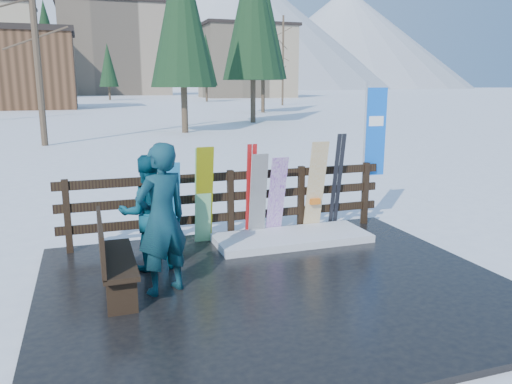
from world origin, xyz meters
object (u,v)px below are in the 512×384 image
object	(u,v)px
rental_flag	(373,137)
person_back	(148,213)
snowboard_4	(258,196)
snowboard_5	(316,187)
snowboard_2	(204,195)
snowboard_3	(277,196)
snowboard_1	(203,196)
bench	(111,255)
snowboard_0	(171,205)
person_front	(162,219)

from	to	relation	value
rental_flag	person_back	size ratio (longest dim) A/B	1.60
snowboard_4	rental_flag	world-z (taller)	rental_flag
snowboard_5	snowboard_4	bearing A→B (deg)	180.00
snowboard_4	snowboard_2	bearing A→B (deg)	180.00
snowboard_3	snowboard_5	bearing A→B (deg)	0.00
snowboard_2	rental_flag	world-z (taller)	rental_flag
snowboard_4	person_back	xyz separation A→B (m)	(-1.92, -0.86, 0.09)
snowboard_4	person_back	bearing A→B (deg)	-155.88
snowboard_1	bench	bearing A→B (deg)	-132.83
snowboard_0	snowboard_2	xyz separation A→B (m)	(0.55, 0.00, 0.11)
snowboard_1	snowboard_4	xyz separation A→B (m)	(0.94, -0.00, -0.07)
snowboard_0	rental_flag	world-z (taller)	rental_flag
rental_flag	snowboard_4	bearing A→B (deg)	-173.35
snowboard_1	person_back	bearing A→B (deg)	-138.77
snowboard_3	snowboard_5	xyz separation A→B (m)	(0.73, 0.00, 0.12)
snowboard_5	person_back	distance (m)	3.10
person_back	bench	bearing A→B (deg)	51.91
snowboard_2	person_back	xyz separation A→B (m)	(-1.00, -0.86, 0.01)
bench	rental_flag	distance (m)	5.27
snowboard_3	person_front	distance (m)	2.82
snowboard_0	person_front	bearing A→B (deg)	-102.32
rental_flag	snowboard_1	bearing A→B (deg)	-175.26
bench	snowboard_4	bearing A→B (deg)	33.74
bench	snowboard_2	xyz separation A→B (m)	(1.55, 1.65, 0.29)
snowboard_1	snowboard_3	world-z (taller)	snowboard_1
snowboard_2	person_front	bearing A→B (deg)	-117.85
snowboard_1	person_front	xyz separation A→B (m)	(-0.91, -1.76, 0.15)
snowboard_1	rental_flag	world-z (taller)	rental_flag
snowboard_0	person_front	size ratio (longest dim) A/B	0.75
snowboard_1	snowboard_5	size ratio (longest dim) A/B	0.97
snowboard_5	snowboard_3	bearing A→B (deg)	-180.00
bench	snowboard_5	distance (m)	3.91
snowboard_2	snowboard_5	world-z (taller)	snowboard_5
snowboard_2	snowboard_4	bearing A→B (deg)	0.00
snowboard_3	snowboard_5	size ratio (longest dim) A/B	0.86
snowboard_1	snowboard_4	world-z (taller)	snowboard_1
rental_flag	person_front	world-z (taller)	rental_flag
snowboard_1	person_back	world-z (taller)	person_back
snowboard_0	snowboard_3	bearing A→B (deg)	-0.00
snowboard_2	person_back	size ratio (longest dim) A/B	1.00
snowboard_0	snowboard_3	xyz separation A→B (m)	(1.80, -0.00, 0.00)
snowboard_1	snowboard_5	bearing A→B (deg)	-0.00
snowboard_1	snowboard_3	distance (m)	1.28
snowboard_0	rental_flag	xyz separation A→B (m)	(3.78, 0.27, 0.91)
snowboard_0	snowboard_5	bearing A→B (deg)	0.00
snowboard_0	snowboard_1	bearing A→B (deg)	0.00
snowboard_1	person_front	distance (m)	1.99
snowboard_3	rental_flag	bearing A→B (deg)	7.75
bench	rental_flag	bearing A→B (deg)	21.85
snowboard_2	rental_flag	xyz separation A→B (m)	(3.24, 0.27, 0.80)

